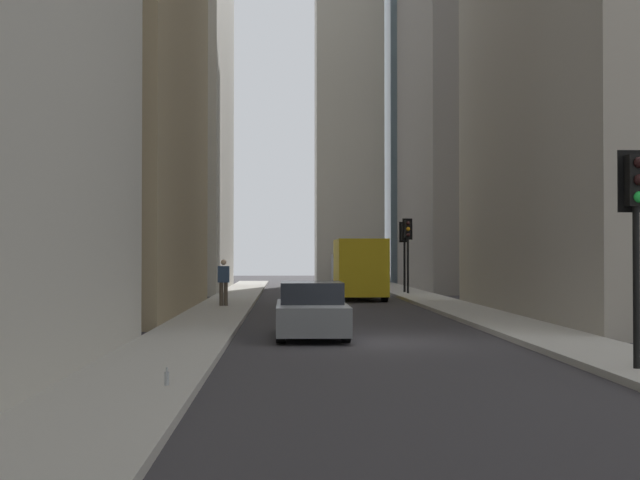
{
  "coord_description": "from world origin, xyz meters",
  "views": [
    {
      "loc": [
        -21.14,
        2.05,
        2.12
      ],
      "look_at": [
        13.75,
        0.69,
        2.72
      ],
      "focal_mm": 48.75,
      "sensor_mm": 36.0,
      "label": 1
    }
  ],
  "objects": [
    {
      "name": "pedestrian",
      "position": [
        12.73,
        4.48,
        1.13
      ],
      "size": [
        0.26,
        0.44,
        1.8
      ],
      "color": "#473D33",
      "rests_on": "sidewalk_right"
    },
    {
      "name": "traffic_light_midblock",
      "position": [
        24.82,
        -4.25,
        2.89
      ],
      "size": [
        0.43,
        0.52,
        3.75
      ],
      "color": "black",
      "rests_on": "sidewalk_left"
    },
    {
      "name": "traffic_light_foreground",
      "position": [
        -6.25,
        -4.05,
        2.95
      ],
      "size": [
        0.43,
        0.52,
        3.83
      ],
      "color": "black",
      "rests_on": "sidewalk_left"
    },
    {
      "name": "discarded_bottle",
      "position": [
        -7.89,
        3.86,
        0.25
      ],
      "size": [
        0.07,
        0.07,
        0.27
      ],
      "color": "#999EA3",
      "rests_on": "sidewalk_right"
    },
    {
      "name": "church_spire",
      "position": [
        41.9,
        -2.47,
        18.38
      ],
      "size": [
        5.25,
        5.25,
        35.31
      ],
      "color": "#B7B2A5",
      "rests_on": "ground_plane"
    },
    {
      "name": "building_right_midfar",
      "position": [
        10.48,
        10.59,
        9.53
      ],
      "size": [
        15.26,
        10.5,
        19.04
      ],
      "color": "#9E8966",
      "rests_on": "ground_plane"
    },
    {
      "name": "hatchback_grey",
      "position": [
        1.13,
        1.4,
        0.66
      ],
      "size": [
        4.3,
        1.78,
        1.42
      ],
      "color": "slate",
      "rests_on": "ground_plane"
    },
    {
      "name": "delivery_truck",
      "position": [
        20.19,
        -1.4,
        1.46
      ],
      "size": [
        6.46,
        2.25,
        2.84
      ],
      "color": "yellow",
      "rests_on": "ground_plane"
    },
    {
      "name": "building_left_far",
      "position": [
        30.99,
        -10.59,
        13.19
      ],
      "size": [
        14.58,
        10.5,
        26.36
      ],
      "color": "gray",
      "rests_on": "ground_plane"
    },
    {
      "name": "ground_plane",
      "position": [
        0.0,
        0.0,
        0.0
      ],
      "size": [
        135.0,
        135.0,
        0.0
      ],
      "primitive_type": "plane",
      "color": "#302D30"
    },
    {
      "name": "sidewalk_right",
      "position": [
        0.0,
        4.5,
        0.07
      ],
      "size": [
        90.0,
        2.2,
        0.14
      ],
      "primitive_type": "cube",
      "color": "#A8A399",
      "rests_on": "ground_plane"
    },
    {
      "name": "sidewalk_left",
      "position": [
        0.0,
        -4.5,
        0.07
      ],
      "size": [
        90.0,
        2.2,
        0.14
      ],
      "primitive_type": "cube",
      "color": "#A8A399",
      "rests_on": "ground_plane"
    },
    {
      "name": "traffic_light_far_junction",
      "position": [
        23.36,
        -4.22,
        2.98
      ],
      "size": [
        0.43,
        0.52,
        3.86
      ],
      "color": "black",
      "rests_on": "sidewalk_left"
    },
    {
      "name": "building_right_far",
      "position": [
        30.3,
        10.6,
        15.81
      ],
      "size": [
        14.48,
        10.0,
        31.62
      ],
      "color": "#B7B2A5",
      "rests_on": "ground_plane"
    }
  ]
}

